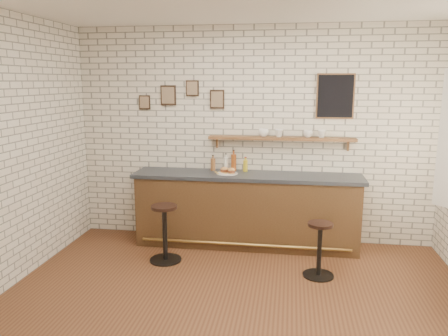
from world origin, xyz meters
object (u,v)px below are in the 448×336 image
(shelf_cup_b, at_px, (279,133))
(bitters_bottle_brown, at_px, (213,164))
(condiment_bottle_yellow, at_px, (245,165))
(sandwich_plate, at_px, (227,173))
(bar_stool_right, at_px, (319,248))
(shelf_cup_a, at_px, (264,133))
(bar_counter, at_px, (246,210))
(shelf_cup_d, at_px, (322,134))
(bar_stool_left, at_px, (165,231))
(bitters_bottle_white, at_px, (226,164))
(ciabatta_sandwich, at_px, (228,170))
(bitters_bottle_amber, at_px, (234,162))
(shelf_cup_c, at_px, (308,134))

(shelf_cup_b, bearing_deg, bitters_bottle_brown, 148.56)
(condiment_bottle_yellow, bearing_deg, sandwich_plate, -139.11)
(bar_stool_right, relative_size, shelf_cup_a, 4.77)
(bar_counter, xyz_separation_m, shelf_cup_b, (0.41, 0.20, 1.05))
(bitters_bottle_brown, bearing_deg, sandwich_plate, -40.89)
(bitters_bottle_brown, xyz_separation_m, shelf_cup_a, (0.70, 0.03, 0.45))
(bitters_bottle_brown, relative_size, shelf_cup_d, 1.96)
(bitters_bottle_brown, bearing_deg, bar_counter, -19.33)
(bar_stool_left, bearing_deg, bar_counter, 36.43)
(bitters_bottle_brown, height_order, bitters_bottle_white, bitters_bottle_white)
(ciabatta_sandwich, bearing_deg, bitters_bottle_amber, 75.02)
(bar_stool_left, relative_size, shelf_cup_b, 6.56)
(shelf_cup_d, bearing_deg, bar_stool_left, -165.74)
(sandwich_plate, relative_size, shelf_cup_d, 2.50)
(bitters_bottle_brown, bearing_deg, bar_stool_left, -117.66)
(condiment_bottle_yellow, height_order, bar_stool_left, condiment_bottle_yellow)
(bitters_bottle_brown, height_order, bar_stool_left, bitters_bottle_brown)
(bitters_bottle_white, height_order, shelf_cup_b, shelf_cup_b)
(bar_counter, bearing_deg, shelf_cup_c, 14.05)
(bar_counter, distance_m, bar_stool_right, 1.29)
(bar_counter, height_order, bar_stool_left, bar_counter)
(ciabatta_sandwich, bearing_deg, bar_counter, 5.35)
(shelf_cup_c, xyz_separation_m, shelf_cup_d, (0.18, 0.00, 0.00))
(sandwich_plate, relative_size, bar_stool_left, 0.38)
(sandwich_plate, bearing_deg, shelf_cup_c, 11.87)
(bitters_bottle_amber, height_order, shelf_cup_b, shelf_cup_b)
(bar_counter, relative_size, bitters_bottle_white, 12.59)
(shelf_cup_b, xyz_separation_m, shelf_cup_c, (0.39, 0.00, -0.00))
(shelf_cup_a, bearing_deg, shelf_cup_b, -6.39)
(shelf_cup_b, distance_m, shelf_cup_c, 0.39)
(bar_stool_right, height_order, shelf_cup_b, shelf_cup_b)
(sandwich_plate, distance_m, bar_stool_right, 1.62)
(bar_counter, xyz_separation_m, shelf_cup_d, (0.99, 0.20, 1.05))
(bar_counter, bearing_deg, bitters_bottle_amber, 139.58)
(bar_counter, relative_size, condiment_bottle_yellow, 15.22)
(bitters_bottle_brown, height_order, shelf_cup_c, shelf_cup_c)
(sandwich_plate, relative_size, shelf_cup_b, 2.52)
(bitters_bottle_brown, distance_m, shelf_cup_b, 1.02)
(bar_counter, height_order, bar_stool_right, bar_counter)
(bar_counter, xyz_separation_m, bitters_bottle_white, (-0.31, 0.17, 0.60))
(bitters_bottle_white, distance_m, shelf_cup_d, 1.37)
(bitters_bottle_brown, height_order, bitters_bottle_amber, bitters_bottle_amber)
(bitters_bottle_white, height_order, condiment_bottle_yellow, bitters_bottle_white)
(bitters_bottle_white, bearing_deg, ciabatta_sandwich, -74.38)
(bar_counter, height_order, shelf_cup_c, shelf_cup_c)
(bar_counter, height_order, shelf_cup_b, shelf_cup_b)
(bar_stool_right, height_order, shelf_cup_a, shelf_cup_a)
(bar_stool_left, relative_size, shelf_cup_d, 6.51)
(bitters_bottle_white, relative_size, bitters_bottle_amber, 0.82)
(ciabatta_sandwich, bearing_deg, bitters_bottle_white, 105.62)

